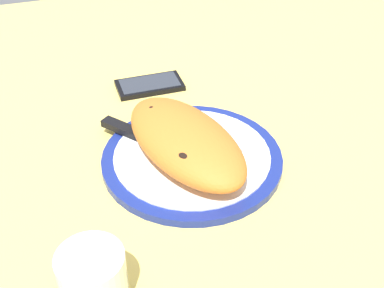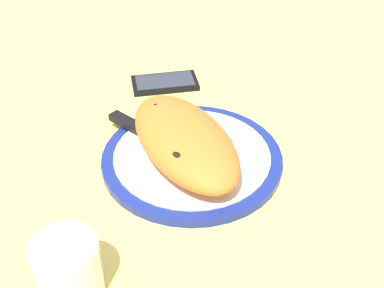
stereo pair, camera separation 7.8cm
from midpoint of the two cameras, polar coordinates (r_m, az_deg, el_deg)
ground_plane at (r=81.61cm, az=-2.75°, el=-2.95°), size 150.00×150.00×3.00cm
plate at (r=80.15cm, az=-2.80°, el=-1.72°), size 28.47×28.47×1.62cm
calzone at (r=76.98cm, az=-3.67°, el=0.23°), size 28.12×19.26×6.50cm
fork at (r=82.65cm, az=1.72°, el=0.64°), size 15.38×4.91×0.40cm
knife at (r=82.97cm, az=-8.19°, el=0.63°), size 19.50×16.35×1.20cm
smartphone at (r=99.42cm, az=-7.04°, el=6.50°), size 6.64×12.67×1.16cm
water_glass at (r=61.91cm, az=-14.67°, el=-14.97°), size 7.83×7.83×8.02cm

